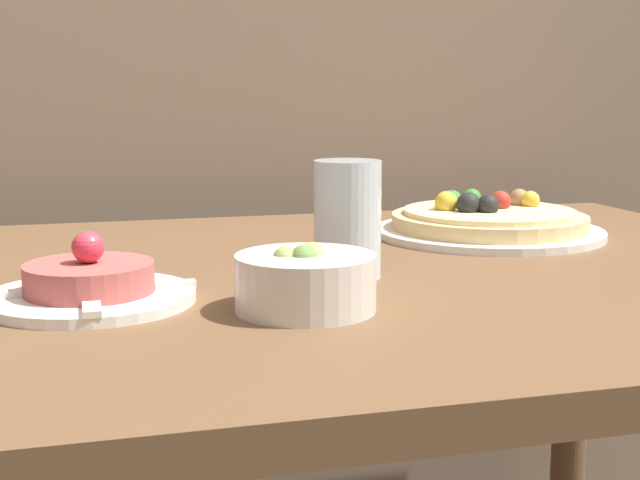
{
  "coord_description": "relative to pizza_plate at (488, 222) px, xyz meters",
  "views": [
    {
      "loc": [
        -0.27,
        -0.51,
        1.0
      ],
      "look_at": [
        -0.01,
        0.4,
        0.84
      ],
      "focal_mm": 50.0,
      "sensor_mm": 36.0,
      "label": 1
    }
  ],
  "objects": [
    {
      "name": "tartare_plate",
      "position": [
        -0.54,
        -0.25,
        -0.0
      ],
      "size": [
        0.2,
        0.2,
        0.07
      ],
      "color": "white",
      "rests_on": "dining_table"
    },
    {
      "name": "small_bowl",
      "position": [
        -0.35,
        -0.33,
        0.01
      ],
      "size": [
        0.13,
        0.13,
        0.06
      ],
      "color": "silver",
      "rests_on": "dining_table"
    },
    {
      "name": "drinking_glass",
      "position": [
        -0.27,
        -0.21,
        0.04
      ],
      "size": [
        0.07,
        0.07,
        0.13
      ],
      "color": "silver",
      "rests_on": "dining_table"
    },
    {
      "name": "dining_table",
      "position": [
        -0.28,
        -0.16,
        -0.13
      ],
      "size": [
        1.23,
        0.87,
        0.8
      ],
      "color": "brown",
      "rests_on": "ground_plane"
    },
    {
      "name": "pizza_plate",
      "position": [
        0.0,
        0.0,
        0.0
      ],
      "size": [
        0.31,
        0.31,
        0.06
      ],
      "color": "white",
      "rests_on": "dining_table"
    }
  ]
}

